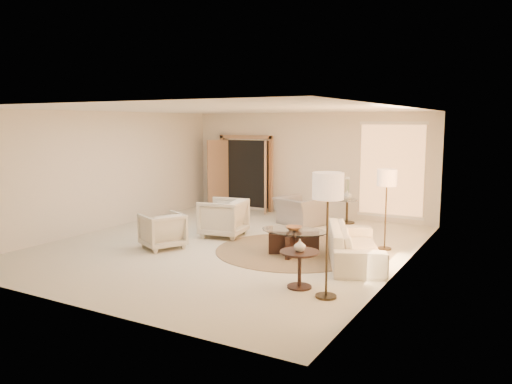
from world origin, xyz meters
The scene contains 18 objects.
room centered at (0.00, 0.00, 1.40)m, with size 7.04×8.04×2.83m.
windows_right centered at (3.45, 0.10, 1.35)m, with size 0.10×6.40×2.40m, color #FFB066, non-canonical shape.
window_back_corner centered at (2.30, 3.95, 1.35)m, with size 1.70×0.10×2.40m, color #FFB066, non-canonical shape.
curtains_right centered at (3.40, 1.00, 1.30)m, with size 0.06×5.20×2.60m, color tan, non-canonical shape.
french_doors centered at (-1.90, 3.82, 1.07)m, with size 1.95×0.66×2.16m.
area_rug centered at (1.32, 0.23, 0.01)m, with size 3.05×3.05×0.01m, color #443321.
sofa centered at (2.66, 0.06, 0.33)m, with size 2.25×0.88×0.66m, color beige.
armchair_left centered at (-0.57, 0.62, 0.47)m, with size 0.91×0.85×0.93m, color beige.
armchair_right centered at (-1.08, -0.86, 0.40)m, with size 0.77×0.72×0.79m, color beige.
accent_chair centered at (0.38, 2.64, 0.46)m, with size 1.05×0.68×0.92m, color gray.
coffee_table centered at (1.46, 0.00, 0.30)m, with size 1.72×1.72×0.48m.
end_table centered at (2.38, -1.74, 0.40)m, with size 0.61×0.61×0.58m.
side_table centered at (1.36, 3.40, 0.37)m, with size 0.52×0.52×0.61m.
floor_lamp_near centered at (2.90, 1.25, 1.38)m, with size 0.39×0.39×1.62m.
floor_lamp_far centered at (2.90, -1.95, 1.56)m, with size 0.45×0.45×1.84m.
bowl centered at (1.46, 0.00, 0.52)m, with size 0.31×0.31×0.08m, color brown.
end_vase centered at (2.38, -1.74, 0.67)m, with size 0.18×0.18×0.19m, color silver.
side_vase centered at (1.36, 3.40, 0.73)m, with size 0.24×0.24×0.25m, color silver.
Camera 1 is at (5.45, -8.57, 2.55)m, focal length 35.00 mm.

